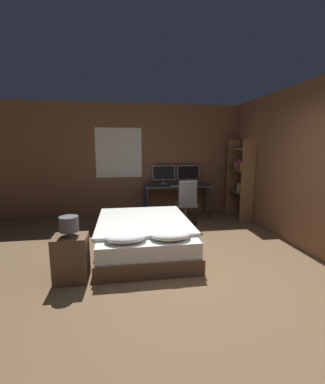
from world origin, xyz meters
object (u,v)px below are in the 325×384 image
bookshelf (242,175)px  bedside_lamp (69,224)px  monitor_right (188,173)px  computer_mouse (192,185)px  office_chair (186,207)px  monitor_left (164,173)px  desk (178,189)px  nightstand (71,258)px  bed (144,236)px  keyboard (179,186)px

bookshelf → bedside_lamp: bearing=-145.2°
monitor_right → computer_mouse: size_ratio=7.96×
computer_mouse → office_chair: size_ratio=0.07×
bedside_lamp → monitor_left: (1.66, 3.01, 0.29)m
desk → monitor_right: 0.51m
monitor_right → office_chair: (-0.28, -0.91, -0.65)m
desk → nightstand: bearing=-125.1°
nightstand → desk: bearing=54.9°
bed → desk: (0.99, 2.00, 0.43)m
desk → keyboard: bearing=-90.0°
monitor_left → monitor_right: 0.63m
monitor_left → bookshelf: 1.84m
bedside_lamp → desk: 3.44m
desk → bookshelf: size_ratio=0.88×
nightstand → bedside_lamp: 0.45m
monitor_left → office_chair: 1.17m
bedside_lamp → bed: bearing=39.3°
bedside_lamp → bookshelf: size_ratio=0.14×
nightstand → monitor_right: monitor_right is taller
monitor_left → keyboard: bearing=-52.0°
keyboard → bookshelf: bearing=-10.8°
monitor_left → computer_mouse: 0.77m
monitor_right → bookshelf: bearing=-31.6°
monitor_right → computer_mouse: monitor_right is taller
monitor_right → computer_mouse: 0.47m
nightstand → monitor_left: bearing=61.1°
desk → monitor_right: monitor_right is taller
bedside_lamp → computer_mouse: 3.46m
office_chair → computer_mouse: bearing=62.9°
bed → computer_mouse: bearing=54.5°
keyboard → office_chair: 0.65m
bedside_lamp → monitor_right: size_ratio=0.45×
nightstand → office_chair: office_chair is taller
monitor_right → office_chair: bearing=-106.9°
keyboard → desk: bearing=90.0°
bed → desk: desk is taller
desk → monitor_left: 0.51m
monitor_right → keyboard: 0.57m
nightstand → keyboard: 3.31m
computer_mouse → keyboard: bearing=180.0°
nightstand → monitor_right: bearing=52.8°
monitor_right → keyboard: (-0.31, -0.40, -0.25)m
desk → bookshelf: bearing=-18.4°
bedside_lamp → bookshelf: bearing=34.8°
office_chair → desk: bearing=93.0°
desk → monitor_left: (-0.31, 0.20, 0.35)m
nightstand → monitor_left: 3.52m
bedside_lamp → computer_mouse: bedside_lamp is taller
computer_mouse → office_chair: office_chair is taller
bed → monitor_left: 2.43m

